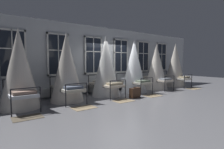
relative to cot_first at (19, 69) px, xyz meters
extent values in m
plane|color=slate|center=(4.43, 0.09, -1.32)|extent=(26.66, 26.66, 0.00)
cube|color=silver|center=(4.43, 1.19, 0.35)|extent=(14.33, 0.10, 3.36)
cube|color=black|center=(-0.04, 1.08, 0.57)|extent=(1.00, 0.02, 1.86)
cube|color=silver|center=(-0.04, 1.08, -0.32)|extent=(1.00, 0.06, 0.07)
cube|color=silver|center=(-0.04, 1.08, 1.47)|extent=(1.00, 0.06, 0.07)
cube|color=silver|center=(0.42, 1.08, 0.57)|extent=(0.07, 0.06, 1.86)
cube|color=silver|center=(-0.04, 1.08, 0.57)|extent=(0.04, 0.06, 1.86)
cube|color=silver|center=(-0.04, 1.08, 0.76)|extent=(1.00, 0.06, 0.04)
cube|color=black|center=(1.75, 1.08, 0.57)|extent=(1.00, 0.02, 1.86)
cube|color=silver|center=(1.75, 1.08, -0.32)|extent=(1.00, 0.06, 0.07)
cube|color=silver|center=(1.75, 1.08, 1.47)|extent=(1.00, 0.06, 0.07)
cube|color=silver|center=(1.28, 1.08, 0.57)|extent=(0.07, 0.06, 1.86)
cube|color=silver|center=(2.21, 1.08, 0.57)|extent=(0.07, 0.06, 1.86)
cube|color=silver|center=(1.75, 1.08, 0.57)|extent=(0.04, 0.06, 1.86)
cube|color=silver|center=(1.75, 1.08, 0.76)|extent=(1.00, 0.06, 0.04)
cube|color=black|center=(3.54, 1.08, 0.57)|extent=(1.00, 0.02, 1.86)
cube|color=silver|center=(3.54, 1.08, -0.32)|extent=(1.00, 0.06, 0.07)
cube|color=silver|center=(3.54, 1.08, 1.47)|extent=(1.00, 0.06, 0.07)
cube|color=silver|center=(3.08, 1.08, 0.57)|extent=(0.07, 0.06, 1.86)
cube|color=silver|center=(4.00, 1.08, 0.57)|extent=(0.07, 0.06, 1.86)
cube|color=silver|center=(3.54, 1.08, 0.57)|extent=(0.04, 0.06, 1.86)
cube|color=silver|center=(3.54, 1.08, 0.76)|extent=(1.00, 0.06, 0.04)
cube|color=black|center=(5.33, 1.08, 0.57)|extent=(1.00, 0.02, 1.86)
cube|color=silver|center=(5.33, 1.08, -0.32)|extent=(1.00, 0.06, 0.07)
cube|color=silver|center=(5.33, 1.08, 1.47)|extent=(1.00, 0.06, 0.07)
cube|color=silver|center=(4.87, 1.08, 0.57)|extent=(0.07, 0.06, 1.86)
cube|color=silver|center=(5.79, 1.08, 0.57)|extent=(0.07, 0.06, 1.86)
cube|color=silver|center=(5.33, 1.08, 0.57)|extent=(0.04, 0.06, 1.86)
cube|color=silver|center=(5.33, 1.08, 0.76)|extent=(1.00, 0.06, 0.04)
cube|color=black|center=(7.12, 1.08, 0.57)|extent=(1.00, 0.02, 1.86)
cube|color=silver|center=(7.12, 1.08, -0.32)|extent=(1.00, 0.06, 0.07)
cube|color=silver|center=(7.12, 1.08, 1.47)|extent=(1.00, 0.06, 0.07)
cube|color=silver|center=(6.66, 1.08, 0.57)|extent=(0.07, 0.06, 1.86)
cube|color=silver|center=(7.58, 1.08, 0.57)|extent=(0.07, 0.06, 1.86)
cube|color=silver|center=(7.12, 1.08, 0.57)|extent=(0.04, 0.06, 1.86)
cube|color=silver|center=(7.12, 1.08, 0.76)|extent=(1.00, 0.06, 0.04)
cube|color=black|center=(8.91, 1.08, 0.57)|extent=(1.00, 0.02, 1.86)
cube|color=silver|center=(8.91, 1.08, -0.32)|extent=(1.00, 0.06, 0.07)
cube|color=silver|center=(8.91, 1.08, 1.47)|extent=(1.00, 0.06, 0.07)
cube|color=silver|center=(8.45, 1.08, 0.57)|extent=(0.07, 0.06, 1.86)
cube|color=silver|center=(9.37, 1.08, 0.57)|extent=(0.07, 0.06, 1.86)
cube|color=silver|center=(8.91, 1.08, 0.57)|extent=(0.04, 0.06, 1.86)
cube|color=silver|center=(8.91, 1.08, 0.76)|extent=(1.00, 0.06, 0.04)
cube|color=silver|center=(4.43, 1.06, -1.07)|extent=(9.55, 0.10, 0.36)
cylinder|color=black|center=(-0.42, 0.91, -0.86)|extent=(0.04, 0.04, 0.93)
cylinder|color=black|center=(0.40, 0.91, -0.86)|extent=(0.04, 0.04, 0.93)
cylinder|color=black|center=(-0.40, -0.92, -0.92)|extent=(0.04, 0.04, 0.80)
cylinder|color=black|center=(0.42, -0.91, -0.92)|extent=(0.04, 0.04, 0.80)
cylinder|color=black|center=(-0.41, -0.01, -0.85)|extent=(0.05, 1.83, 0.03)
cylinder|color=black|center=(0.41, 0.00, -0.85)|extent=(0.05, 1.83, 0.03)
cylinder|color=black|center=(-0.01, 0.91, -0.39)|extent=(0.82, 0.04, 0.03)
cylinder|color=black|center=(0.01, -0.91, -0.52)|extent=(0.82, 0.04, 0.03)
cube|color=silver|center=(0.00, 0.00, -0.80)|extent=(0.85, 1.85, 0.10)
ellipsoid|color=silver|center=(-0.01, 0.67, -0.67)|extent=(0.63, 0.41, 0.14)
cube|color=gray|center=(0.01, -0.65, -0.69)|extent=(0.68, 0.37, 0.10)
cone|color=silver|center=(0.00, 0.00, 0.04)|extent=(1.34, 1.34, 2.72)
cylinder|color=black|center=(1.33, 1.01, -0.86)|extent=(0.04, 0.04, 0.93)
cylinder|color=black|center=(2.15, 0.99, -0.86)|extent=(0.04, 0.04, 0.93)
cylinder|color=black|center=(1.28, -0.82, -0.92)|extent=(0.04, 0.04, 0.80)
cylinder|color=black|center=(2.10, -0.84, -0.92)|extent=(0.04, 0.04, 0.80)
cylinder|color=black|center=(1.31, 0.10, -0.85)|extent=(0.08, 1.83, 0.03)
cylinder|color=black|center=(2.12, 0.07, -0.85)|extent=(0.08, 1.83, 0.03)
cylinder|color=black|center=(1.74, 1.00, -0.39)|extent=(0.82, 0.05, 0.03)
cylinder|color=black|center=(1.69, -0.83, -0.52)|extent=(0.82, 0.05, 0.03)
cube|color=#B7B2A3|center=(1.71, 0.08, -0.80)|extent=(0.89, 1.87, 0.10)
ellipsoid|color=beige|center=(1.73, 0.76, -0.67)|extent=(0.64, 0.42, 0.14)
cube|color=slate|center=(1.69, -0.57, -0.69)|extent=(0.68, 0.38, 0.10)
cone|color=silver|center=(1.71, 0.08, 0.05)|extent=(1.34, 1.34, 2.74)
cylinder|color=black|center=(3.19, 0.97, -0.86)|extent=(0.04, 0.04, 0.93)
cylinder|color=black|center=(4.01, 0.95, -0.86)|extent=(0.04, 0.04, 0.93)
cylinder|color=black|center=(3.17, -0.86, -0.92)|extent=(0.04, 0.04, 0.80)
cylinder|color=black|center=(3.98, -0.87, -0.92)|extent=(0.04, 0.04, 0.80)
cylinder|color=black|center=(3.18, 0.05, -0.85)|extent=(0.06, 1.83, 0.03)
cylinder|color=black|center=(3.99, 0.04, -0.85)|extent=(0.06, 1.83, 0.03)
cylinder|color=black|center=(3.60, 0.96, -0.39)|extent=(0.82, 0.04, 0.03)
cylinder|color=black|center=(3.57, -0.87, -0.52)|extent=(0.82, 0.04, 0.03)
cube|color=beige|center=(3.59, 0.05, -0.80)|extent=(0.86, 1.86, 0.10)
ellipsoid|color=#B7B2A3|center=(3.59, 0.72, -0.67)|extent=(0.63, 0.41, 0.14)
cube|color=tan|center=(3.58, -0.61, -0.69)|extent=(0.68, 0.37, 0.10)
cone|color=white|center=(3.59, 0.05, 0.07)|extent=(1.34, 1.34, 2.79)
cylinder|color=black|center=(4.93, 0.94, -0.86)|extent=(0.04, 0.04, 0.93)
cylinder|color=black|center=(5.74, 0.94, -0.86)|extent=(0.04, 0.04, 0.93)
cylinder|color=black|center=(4.91, -0.88, -0.92)|extent=(0.04, 0.04, 0.80)
cylinder|color=black|center=(5.73, -0.89, -0.92)|extent=(0.04, 0.04, 0.80)
cylinder|color=black|center=(4.92, 0.03, -0.85)|extent=(0.05, 1.83, 0.03)
cylinder|color=black|center=(5.74, 0.02, -0.85)|extent=(0.05, 1.83, 0.03)
cylinder|color=black|center=(5.34, 0.94, -0.39)|extent=(0.82, 0.04, 0.03)
cylinder|color=black|center=(5.32, -0.89, -0.52)|extent=(0.82, 0.04, 0.03)
cube|color=#B7B2A3|center=(5.33, 0.03, -0.80)|extent=(0.85, 1.85, 0.10)
ellipsoid|color=silver|center=(5.33, 0.70, -0.67)|extent=(0.63, 0.40, 0.14)
cube|color=slate|center=(5.32, -0.63, -0.69)|extent=(0.67, 0.36, 0.10)
cone|color=white|center=(5.33, 0.03, 0.02)|extent=(1.34, 1.34, 2.69)
cylinder|color=black|center=(6.70, 0.95, -0.86)|extent=(0.04, 0.04, 0.93)
cylinder|color=black|center=(7.52, 0.96, -0.86)|extent=(0.04, 0.04, 0.93)
cylinder|color=black|center=(6.72, -0.87, -0.92)|extent=(0.04, 0.04, 0.80)
cylinder|color=black|center=(7.53, -0.86, -0.92)|extent=(0.04, 0.04, 0.80)
cylinder|color=black|center=(6.71, 0.04, -0.85)|extent=(0.05, 1.83, 0.03)
cylinder|color=black|center=(7.53, 0.05, -0.85)|extent=(0.05, 1.83, 0.03)
cylinder|color=black|center=(7.11, 0.96, -0.39)|extent=(0.82, 0.04, 0.03)
cylinder|color=black|center=(7.13, -0.87, -0.52)|extent=(0.82, 0.04, 0.03)
cube|color=beige|center=(7.12, 0.05, -0.80)|extent=(0.85, 1.85, 0.10)
ellipsoid|color=#B7B2A3|center=(7.11, 0.72, -0.67)|extent=(0.63, 0.41, 0.14)
cube|color=#8C939E|center=(7.12, -0.61, -0.69)|extent=(0.67, 0.37, 0.10)
cone|color=silver|center=(7.12, 0.05, -0.02)|extent=(1.34, 1.34, 2.60)
cylinder|color=black|center=(8.54, 0.95, -0.86)|extent=(0.04, 0.04, 0.93)
cylinder|color=black|center=(9.36, 0.95, -0.86)|extent=(0.04, 0.04, 0.93)
cylinder|color=black|center=(8.55, -0.87, -0.92)|extent=(0.04, 0.04, 0.80)
cylinder|color=black|center=(9.36, -0.87, -0.92)|extent=(0.04, 0.04, 0.80)
cylinder|color=black|center=(8.55, 0.04, -0.85)|extent=(0.04, 1.83, 0.03)
cylinder|color=black|center=(9.36, 0.04, -0.85)|extent=(0.04, 1.83, 0.03)
cylinder|color=black|center=(8.95, 0.95, -0.39)|extent=(0.82, 0.04, 0.03)
cylinder|color=black|center=(8.96, -0.87, -0.52)|extent=(0.82, 0.04, 0.03)
cube|color=silver|center=(8.95, 0.04, -0.80)|extent=(0.84, 1.85, 0.10)
ellipsoid|color=silver|center=(8.95, 0.71, -0.67)|extent=(0.63, 0.40, 0.14)
cube|color=tan|center=(8.96, -0.61, -0.69)|extent=(0.67, 0.36, 0.10)
cone|color=silver|center=(8.95, 0.04, 0.05)|extent=(1.34, 1.34, 2.75)
cube|color=brown|center=(-0.04, -1.27, -1.32)|extent=(0.81, 0.58, 0.01)
cube|color=#8E7A5B|center=(1.75, -1.27, -1.32)|extent=(0.81, 0.58, 0.01)
cube|color=#8E7A5B|center=(3.54, -1.27, -1.32)|extent=(0.80, 0.56, 0.01)
cube|color=#8E7A5B|center=(5.33, -1.27, -1.32)|extent=(0.82, 0.59, 0.01)
cube|color=#8E7A5B|center=(8.91, -1.27, -1.32)|extent=(0.82, 0.59, 0.01)
cube|color=#472D1E|center=(4.35, -1.07, -1.10)|extent=(0.58, 0.28, 0.44)
cube|color=tan|center=(4.34, -0.96, -1.10)|extent=(0.50, 0.09, 0.03)
torus|color=#472D1E|center=(4.35, -1.07, -0.87)|extent=(0.16, 0.16, 0.02)
camera|label=1|loc=(-1.08, -6.68, 0.28)|focal=28.61mm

